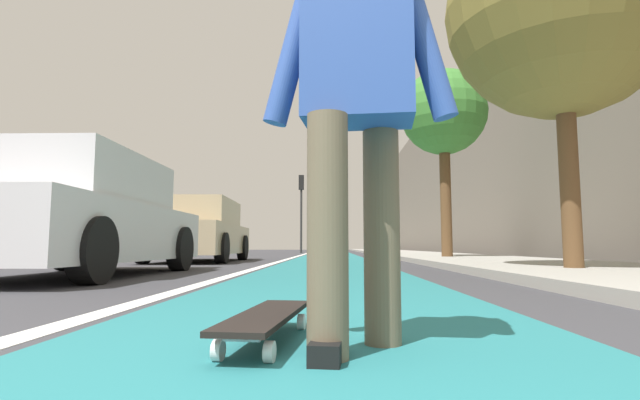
# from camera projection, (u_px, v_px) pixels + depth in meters

# --- Properties ---
(ground_plane) EXTENTS (80.00, 80.00, 0.00)m
(ground_plane) POSITION_uv_depth(u_px,v_px,m) (330.00, 262.00, 10.87)
(ground_plane) COLOR #38383D
(bike_lane_paint) EXTENTS (56.00, 2.14, 0.00)m
(bike_lane_paint) POSITION_uv_depth(u_px,v_px,m) (331.00, 253.00, 24.79)
(bike_lane_paint) COLOR #237075
(bike_lane_paint) RESTS_ON ground
(lane_stripe_white) EXTENTS (52.00, 0.16, 0.01)m
(lane_stripe_white) POSITION_uv_depth(u_px,v_px,m) (303.00, 255.00, 20.84)
(lane_stripe_white) COLOR silver
(lane_stripe_white) RESTS_ON ground
(sidewalk_curb) EXTENTS (52.00, 3.20, 0.11)m
(sidewalk_curb) POSITION_uv_depth(u_px,v_px,m) (416.00, 254.00, 18.74)
(sidewalk_curb) COLOR #9E9B93
(sidewalk_curb) RESTS_ON ground
(building_facade) EXTENTS (40.00, 1.20, 8.29)m
(building_facade) POSITION_uv_depth(u_px,v_px,m) (461.00, 169.00, 23.05)
(building_facade) COLOR #6F675B
(building_facade) RESTS_ON ground
(skateboard) EXTENTS (0.86, 0.29, 0.11)m
(skateboard) POSITION_uv_depth(u_px,v_px,m) (267.00, 318.00, 1.80)
(skateboard) COLOR white
(skateboard) RESTS_ON ground
(skater_person) EXTENTS (0.44, 0.72, 1.64)m
(skater_person) POSITION_uv_depth(u_px,v_px,m) (357.00, 92.00, 1.73)
(skater_person) COLOR brown
(skater_person) RESTS_ON ground
(parked_car_near) EXTENTS (4.22, 1.97, 1.49)m
(parked_car_near) POSITION_uv_depth(u_px,v_px,m) (77.00, 218.00, 5.86)
(parked_car_near) COLOR silver
(parked_car_near) RESTS_ON ground
(parked_car_mid) EXTENTS (4.56, 2.01, 1.49)m
(parked_car_mid) POSITION_uv_depth(u_px,v_px,m) (199.00, 232.00, 11.43)
(parked_car_mid) COLOR tan
(parked_car_mid) RESTS_ON ground
(traffic_light) EXTENTS (0.33, 0.28, 4.27)m
(traffic_light) POSITION_uv_depth(u_px,v_px,m) (301.00, 199.00, 25.76)
(traffic_light) COLOR #2D2D2D
(traffic_light) RESTS_ON ground
(street_tree_near) EXTENTS (2.91, 2.91, 4.93)m
(street_tree_near) POSITION_uv_depth(u_px,v_px,m) (560.00, 7.00, 6.10)
(street_tree_near) COLOR brown
(street_tree_near) RESTS_ON ground
(street_tree_mid) EXTENTS (2.28, 2.28, 5.07)m
(street_tree_mid) POSITION_uv_depth(u_px,v_px,m) (443.00, 114.00, 12.47)
(street_tree_mid) COLOR brown
(street_tree_mid) RESTS_ON ground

